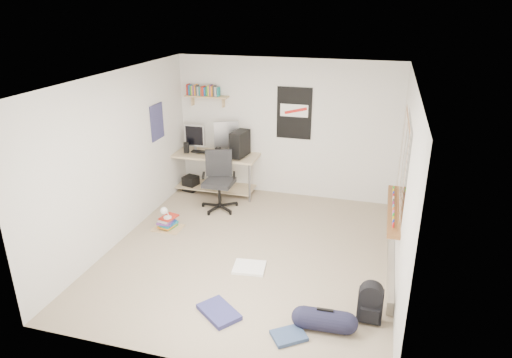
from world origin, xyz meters
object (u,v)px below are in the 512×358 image
(office_chair, at_px, (219,182))
(desk, at_px, (213,173))
(book_stack, at_px, (167,220))
(duffel_bag, at_px, (324,319))
(backpack, at_px, (370,305))

(office_chair, bearing_deg, desk, 98.83)
(desk, relative_size, book_stack, 3.64)
(book_stack, bearing_deg, duffel_bag, -32.19)
(desk, xyz_separation_m, book_stack, (-0.16, -1.66, -0.21))
(backpack, height_order, duffel_bag, same)
(desk, relative_size, duffel_bag, 3.53)
(desk, bearing_deg, backpack, -38.97)
(backpack, height_order, book_stack, backpack)
(backpack, distance_m, book_stack, 3.51)
(office_chair, distance_m, book_stack, 1.13)
(book_stack, bearing_deg, desk, 84.42)
(duffel_bag, bearing_deg, desk, 124.64)
(desk, distance_m, backpack, 4.34)
(desk, relative_size, office_chair, 1.70)
(duffel_bag, bearing_deg, office_chair, 126.91)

